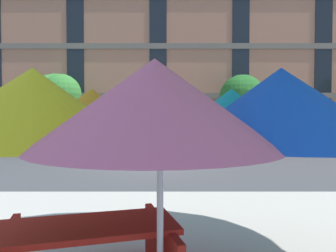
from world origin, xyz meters
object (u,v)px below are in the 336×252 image
at_px(sedan_red, 279,135).
at_px(patio_umbrella, 161,108).
at_px(pickup_black, 15,133).
at_px(street_tree_middle, 244,96).
at_px(picnic_table, 90,251).
at_px(sedan_gray, 146,135).
at_px(street_tree_left, 59,95).

bearing_deg(sedan_red, patio_umbrella, -113.15).
bearing_deg(sedan_red, pickup_black, 180.00).
bearing_deg(street_tree_middle, picnic_table, -108.35).
height_order(pickup_black, picnic_table, pickup_black).
bearing_deg(picnic_table, sedan_gray, 91.63).
distance_m(street_tree_left, picnic_table, 16.99).
bearing_deg(picnic_table, street_tree_middle, 71.65).
height_order(street_tree_middle, picnic_table, street_tree_middle).
bearing_deg(sedan_gray, sedan_red, 0.00).
distance_m(pickup_black, street_tree_middle, 12.52).
bearing_deg(street_tree_middle, pickup_black, -164.47).
xyz_separation_m(street_tree_left, street_tree_middle, (10.96, -0.13, -0.11)).
xyz_separation_m(pickup_black, picnic_table, (6.72, -12.33, -0.54)).
relative_size(street_tree_middle, patio_umbrella, 1.20).
distance_m(street_tree_middle, picnic_table, 16.67).
bearing_deg(picnic_table, patio_umbrella, -26.56).
relative_size(sedan_gray, sedan_red, 1.00).
bearing_deg(street_tree_left, patio_umbrella, -67.99).
relative_size(street_tree_left, patio_umbrella, 1.23).
xyz_separation_m(sedan_red, patio_umbrella, (-5.43, -12.70, 1.00)).
xyz_separation_m(sedan_red, street_tree_middle, (-0.99, 3.31, 2.07)).
bearing_deg(sedan_red, picnic_table, -116.61).
xyz_separation_m(sedan_gray, picnic_table, (0.35, -12.33, -0.46)).
height_order(sedan_red, street_tree_middle, street_tree_middle).
distance_m(sedan_gray, sedan_red, 6.53).
height_order(sedan_red, patio_umbrella, patio_umbrella).
xyz_separation_m(sedan_gray, sedan_red, (6.53, 0.00, 0.00)).
bearing_deg(street_tree_middle, street_tree_left, 179.34).
bearing_deg(pickup_black, picnic_table, -61.40).
bearing_deg(picnic_table, street_tree_left, 110.12).
bearing_deg(sedan_gray, street_tree_middle, 30.86).
height_order(pickup_black, street_tree_middle, street_tree_middle).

